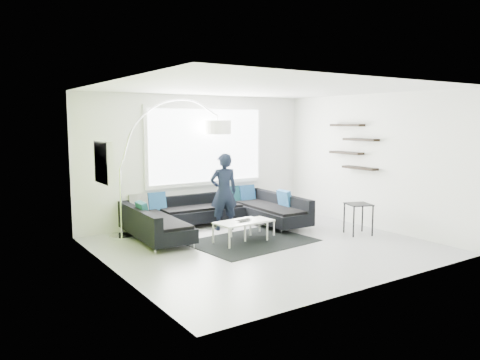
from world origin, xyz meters
name	(u,v)px	position (x,y,z in m)	size (l,w,h in m)	color
ground	(265,246)	(0.00, 0.00, 0.00)	(5.50, 5.50, 0.00)	gray
room_shell	(261,145)	(0.04, 0.21, 1.81)	(5.54, 5.04, 2.82)	white
sectional_sofa	(216,215)	(-0.16, 1.47, 0.33)	(3.54, 2.27, 0.74)	black
rug	(251,241)	(-0.04, 0.38, 0.01)	(2.19, 1.59, 0.01)	black
coffee_table	(247,229)	(-0.02, 0.55, 0.20)	(1.21, 0.70, 0.40)	white
arc_lamp	(120,169)	(-1.96, 1.97, 1.34)	(2.48, 0.65, 2.69)	white
side_table	(358,219)	(2.05, -0.33, 0.31)	(0.45, 0.45, 0.62)	black
person	(224,192)	(0.05, 1.50, 0.79)	(0.65, 0.50, 1.59)	black
laptop	(246,221)	(-0.16, 0.39, 0.41)	(0.37, 0.27, 0.03)	black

